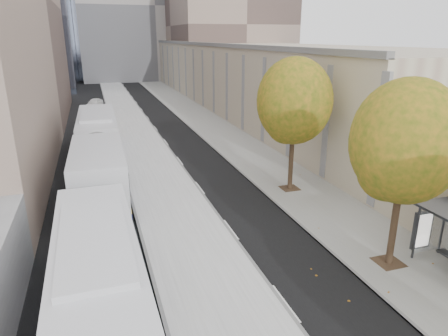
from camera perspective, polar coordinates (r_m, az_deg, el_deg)
name	(u,v)px	position (r m, az deg, el deg)	size (l,w,h in m)	color
bus_platform	(142,146)	(35.06, -11.64, 3.08)	(4.25, 150.00, 0.15)	#B1B1B1
sidewalk	(230,139)	(36.75, 0.85, 4.10)	(4.75, 150.00, 0.08)	gray
building_tan	(239,69)	(66.96, 2.09, 13.93)	(18.00, 92.00, 8.00)	tan
building_far_block	(149,8)	(95.84, -10.71, 21.52)	(30.00, 18.00, 30.00)	#A39D97
tree_c	(406,142)	(16.52, 24.59, 3.40)	(4.20, 4.20, 7.28)	black
tree_d	(294,101)	(23.73, 10.02, 9.37)	(4.40, 4.40, 7.60)	black
bus_far	(98,147)	(28.90, -17.52, 2.85)	(3.19, 19.46, 3.24)	silver
distant_car	(95,103)	(56.62, -18.01, 8.82)	(1.45, 3.59, 1.22)	white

